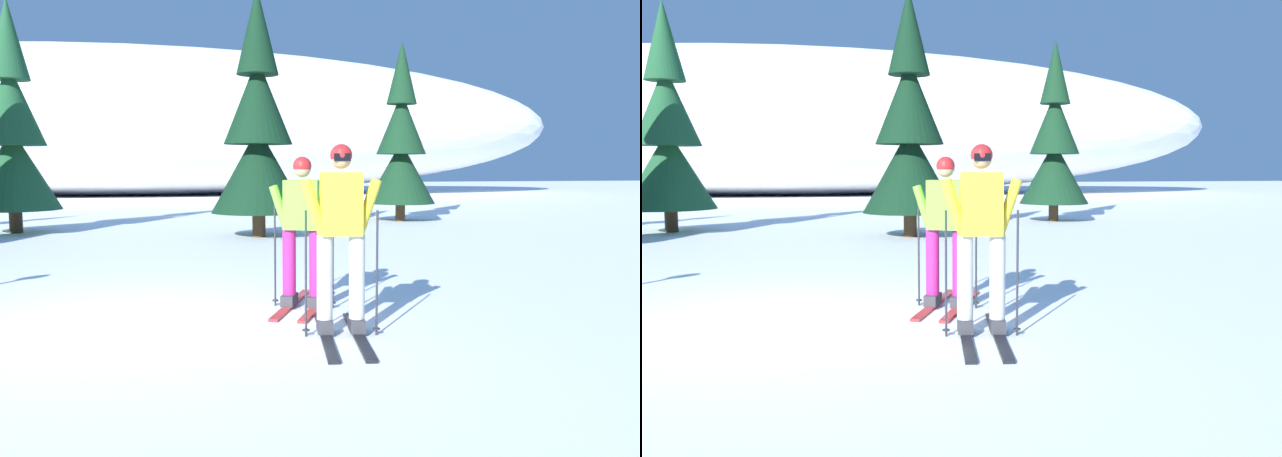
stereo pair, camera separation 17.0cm
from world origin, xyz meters
TOP-DOWN VIEW (x-y plane):
  - ground_plane at (0.00, 0.00)m, footprint 120.00×120.00m
  - skier_yellow_jacket at (2.15, -0.86)m, footprint 0.76×1.67m
  - skier_lime_jacket at (2.02, 0.31)m, footprint 1.02×1.62m
  - pine_tree_center at (-3.15, 9.81)m, footprint 2.15×2.15m
  - pine_tree_center_right at (2.46, 7.63)m, footprint 2.14×2.14m
  - pine_tree_far_right at (7.08, 10.94)m, footprint 2.01×2.01m
  - snow_ridge_background at (-1.24, 31.15)m, footprint 50.79×15.06m

SIDE VIEW (x-z plane):
  - ground_plane at x=0.00m, z-range 0.00..0.00m
  - skier_lime_jacket at x=2.02m, z-range 0.03..1.72m
  - skier_yellow_jacket at x=2.15m, z-range 0.04..1.82m
  - pine_tree_far_right at x=7.08m, z-range -0.43..4.79m
  - pine_tree_center_right at x=2.46m, z-range -0.45..5.10m
  - pine_tree_center at x=-3.15m, z-range -0.45..5.11m
  - snow_ridge_background at x=-1.24m, z-range 0.00..8.35m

